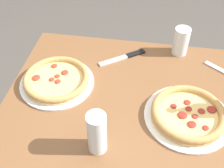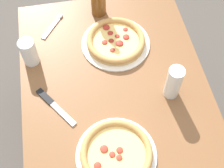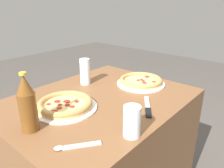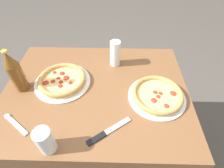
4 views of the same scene
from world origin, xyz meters
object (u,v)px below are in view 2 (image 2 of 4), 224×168
at_px(pizza_veggie, 116,41).
at_px(knife, 54,105).
at_px(glass_mango_juice, 29,53).
at_px(glass_iced_tea, 173,84).
at_px(pizza_margherita, 116,154).
at_px(spoon, 54,23).

height_order(pizza_veggie, knife, pizza_veggie).
bearing_deg(glass_mango_juice, knife, -162.32).
relative_size(glass_iced_tea, knife, 0.82).
xyz_separation_m(pizza_margherita, glass_iced_tea, (0.22, -0.26, 0.05)).
bearing_deg(glass_iced_tea, pizza_veggie, 30.58).
distance_m(glass_iced_tea, glass_mango_juice, 0.60).
distance_m(pizza_margherita, glass_iced_tea, 0.35).
bearing_deg(pizza_veggie, pizza_margherita, 169.45).
height_order(glass_iced_tea, glass_mango_juice, glass_iced_tea).
xyz_separation_m(pizza_veggie, glass_mango_juice, (-0.03, 0.37, 0.04)).
relative_size(glass_iced_tea, glass_mango_juice, 1.28).
distance_m(glass_mango_juice, knife, 0.25).
bearing_deg(pizza_veggie, glass_mango_juice, 94.01).
bearing_deg(glass_mango_juice, glass_iced_tea, -115.80).
distance_m(knife, spoon, 0.43).
bearing_deg(spoon, glass_iced_tea, -136.80).
bearing_deg(glass_mango_juice, spoon, -30.05).
relative_size(pizza_margherita, spoon, 1.96).
relative_size(pizza_margherita, knife, 1.51).
distance_m(pizza_margherita, spoon, 0.70).
distance_m(pizza_veggie, knife, 0.40).
bearing_deg(spoon, pizza_margherita, -166.27).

